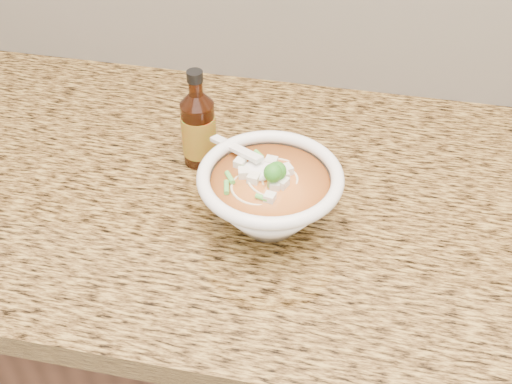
# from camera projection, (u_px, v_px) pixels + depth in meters

# --- Properties ---
(cabinet) EXTENTS (4.00, 0.65, 0.86)m
(cabinet) POSITION_uv_depth(u_px,v_px,m) (335.00, 374.00, 1.28)
(cabinet) COLOR black
(cabinet) RESTS_ON ground
(counter_slab) EXTENTS (4.00, 0.68, 0.04)m
(counter_slab) POSITION_uv_depth(u_px,v_px,m) (359.00, 209.00, 0.98)
(counter_slab) COLOR olive
(counter_slab) RESTS_ON cabinet
(soup_bowl) EXTENTS (0.21, 0.20, 0.11)m
(soup_bowl) POSITION_uv_depth(u_px,v_px,m) (270.00, 196.00, 0.90)
(soup_bowl) COLOR white
(soup_bowl) RESTS_ON counter_slab
(hot_sauce_bottle) EXTENTS (0.06, 0.06, 0.16)m
(hot_sauce_bottle) POSITION_uv_depth(u_px,v_px,m) (199.00, 129.00, 1.00)
(hot_sauce_bottle) COLOR #3A1507
(hot_sauce_bottle) RESTS_ON counter_slab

